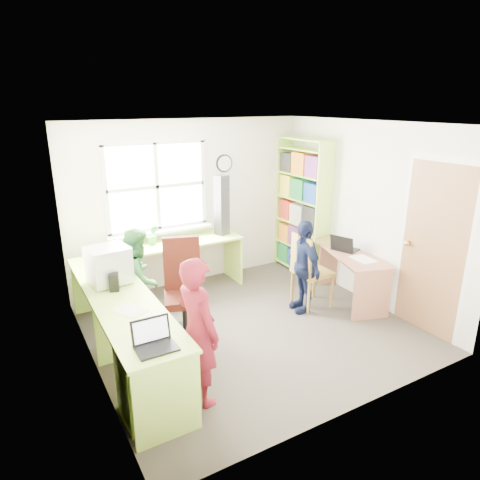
{
  "coord_description": "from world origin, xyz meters",
  "views": [
    {
      "loc": [
        -2.4,
        -3.94,
        2.62
      ],
      "look_at": [
        0.0,
        0.25,
        1.05
      ],
      "focal_mm": 32.0,
      "sensor_mm": 36.0,
      "label": 1
    }
  ],
  "objects_px": {
    "wooden_chair": "(308,268)",
    "person_green": "(139,278)",
    "right_desk": "(353,267)",
    "crt_monitor": "(109,265)",
    "l_desk": "(152,332)",
    "swivel_chair": "(184,294)",
    "potted_plant": "(153,235)",
    "cd_tower": "(222,205)",
    "laptop_left": "(154,341)",
    "person_red": "(198,332)",
    "person_navy": "(303,266)",
    "bookshelf": "(302,211)",
    "laptop_right": "(344,247)"
  },
  "relations": [
    {
      "from": "crt_monitor",
      "to": "laptop_right",
      "type": "distance_m",
      "value": 3.11
    },
    {
      "from": "wooden_chair",
      "to": "crt_monitor",
      "type": "xyz_separation_m",
      "value": [
        -2.45,
        0.33,
        0.41
      ]
    },
    {
      "from": "bookshelf",
      "to": "person_navy",
      "type": "relative_size",
      "value": 1.73
    },
    {
      "from": "l_desk",
      "to": "crt_monitor",
      "type": "distance_m",
      "value": 0.91
    },
    {
      "from": "wooden_chair",
      "to": "person_navy",
      "type": "bearing_deg",
      "value": -159.06
    },
    {
      "from": "laptop_right",
      "to": "person_navy",
      "type": "xyz_separation_m",
      "value": [
        -0.74,
        -0.07,
        -0.12
      ]
    },
    {
      "from": "bookshelf",
      "to": "cd_tower",
      "type": "bearing_deg",
      "value": 169.51
    },
    {
      "from": "laptop_right",
      "to": "cd_tower",
      "type": "relative_size",
      "value": 0.47
    },
    {
      "from": "crt_monitor",
      "to": "laptop_right",
      "type": "bearing_deg",
      "value": -12.65
    },
    {
      "from": "wooden_chair",
      "to": "person_green",
      "type": "distance_m",
      "value": 2.15
    },
    {
      "from": "laptop_left",
      "to": "person_navy",
      "type": "height_order",
      "value": "person_navy"
    },
    {
      "from": "person_red",
      "to": "laptop_right",
      "type": "bearing_deg",
      "value": -80.51
    },
    {
      "from": "bookshelf",
      "to": "potted_plant",
      "type": "relative_size",
      "value": 7.43
    },
    {
      "from": "swivel_chair",
      "to": "potted_plant",
      "type": "xyz_separation_m",
      "value": [
        0.06,
        1.18,
        0.4
      ]
    },
    {
      "from": "laptop_left",
      "to": "person_red",
      "type": "xyz_separation_m",
      "value": [
        0.44,
        0.13,
        -0.11
      ]
    },
    {
      "from": "laptop_left",
      "to": "bookshelf",
      "type": "bearing_deg",
      "value": 34.88
    },
    {
      "from": "l_desk",
      "to": "person_green",
      "type": "relative_size",
      "value": 2.4
    },
    {
      "from": "swivel_chair",
      "to": "person_red",
      "type": "relative_size",
      "value": 0.83
    },
    {
      "from": "person_navy",
      "to": "wooden_chair",
      "type": "bearing_deg",
      "value": 118.33
    },
    {
      "from": "laptop_left",
      "to": "potted_plant",
      "type": "distance_m",
      "value": 2.6
    },
    {
      "from": "cd_tower",
      "to": "laptop_left",
      "type": "bearing_deg",
      "value": -143.81
    },
    {
      "from": "person_red",
      "to": "bookshelf",
      "type": "bearing_deg",
      "value": -64.44
    },
    {
      "from": "wooden_chair",
      "to": "laptop_right",
      "type": "distance_m",
      "value": 0.66
    },
    {
      "from": "person_red",
      "to": "person_green",
      "type": "xyz_separation_m",
      "value": [
        -0.04,
        1.61,
        -0.08
      ]
    },
    {
      "from": "swivel_chair",
      "to": "crt_monitor",
      "type": "xyz_separation_m",
      "value": [
        -0.77,
        0.16,
        0.46
      ]
    },
    {
      "from": "bookshelf",
      "to": "crt_monitor",
      "type": "xyz_separation_m",
      "value": [
        -3.16,
        -0.74,
        -0.05
      ]
    },
    {
      "from": "l_desk",
      "to": "swivel_chair",
      "type": "xyz_separation_m",
      "value": [
        0.58,
        0.57,
        0.04
      ]
    },
    {
      "from": "laptop_right",
      "to": "potted_plant",
      "type": "height_order",
      "value": "potted_plant"
    },
    {
      "from": "right_desk",
      "to": "potted_plant",
      "type": "bearing_deg",
      "value": 164.91
    },
    {
      "from": "bookshelf",
      "to": "wooden_chair",
      "type": "bearing_deg",
      "value": -123.27
    },
    {
      "from": "right_desk",
      "to": "wooden_chair",
      "type": "height_order",
      "value": "wooden_chair"
    },
    {
      "from": "l_desk",
      "to": "swivel_chair",
      "type": "relative_size",
      "value": 2.56
    },
    {
      "from": "right_desk",
      "to": "cd_tower",
      "type": "relative_size",
      "value": 1.45
    },
    {
      "from": "potted_plant",
      "to": "person_green",
      "type": "height_order",
      "value": "person_green"
    },
    {
      "from": "person_green",
      "to": "right_desk",
      "type": "bearing_deg",
      "value": -78.66
    },
    {
      "from": "laptop_left",
      "to": "crt_monitor",
      "type": "bearing_deg",
      "value": 90.01
    },
    {
      "from": "right_desk",
      "to": "laptop_right",
      "type": "bearing_deg",
      "value": 113.84
    },
    {
      "from": "bookshelf",
      "to": "crt_monitor",
      "type": "height_order",
      "value": "bookshelf"
    },
    {
      "from": "laptop_right",
      "to": "potted_plant",
      "type": "bearing_deg",
      "value": 39.04
    },
    {
      "from": "swivel_chair",
      "to": "wooden_chair",
      "type": "xyz_separation_m",
      "value": [
        1.68,
        -0.17,
        0.05
      ]
    },
    {
      "from": "l_desk",
      "to": "wooden_chair",
      "type": "xyz_separation_m",
      "value": [
        2.26,
        0.4,
        0.09
      ]
    },
    {
      "from": "l_desk",
      "to": "person_navy",
      "type": "xyz_separation_m",
      "value": [
        2.15,
        0.36,
        0.15
      ]
    },
    {
      "from": "laptop_left",
      "to": "person_red",
      "type": "distance_m",
      "value": 0.47
    },
    {
      "from": "right_desk",
      "to": "potted_plant",
      "type": "xyz_separation_m",
      "value": [
        -2.27,
        1.5,
        0.41
      ]
    },
    {
      "from": "potted_plant",
      "to": "l_desk",
      "type": "bearing_deg",
      "value": -109.95
    },
    {
      "from": "cd_tower",
      "to": "person_red",
      "type": "distance_m",
      "value": 2.76
    },
    {
      "from": "l_desk",
      "to": "potted_plant",
      "type": "relative_size",
      "value": 10.43
    },
    {
      "from": "right_desk",
      "to": "cd_tower",
      "type": "xyz_separation_m",
      "value": [
        -1.23,
        1.46,
        0.7
      ]
    },
    {
      "from": "right_desk",
      "to": "person_green",
      "type": "height_order",
      "value": "person_green"
    },
    {
      "from": "person_red",
      "to": "person_navy",
      "type": "xyz_separation_m",
      "value": [
        1.91,
        0.95,
        -0.08
      ]
    }
  ]
}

